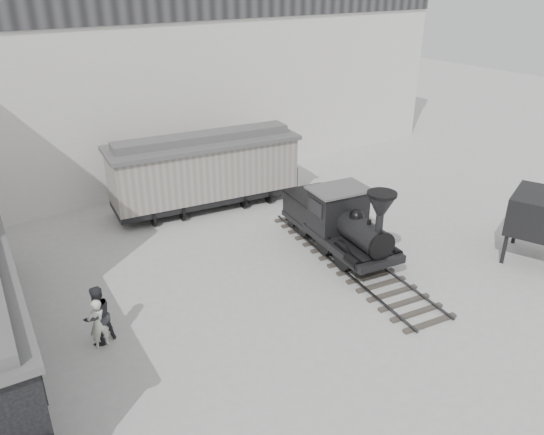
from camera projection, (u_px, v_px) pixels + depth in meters
ground at (372, 315)px, 17.17m from camera, size 90.00×90.00×0.00m
north_wall at (167, 73)px, 26.06m from camera, size 34.00×2.51×11.00m
locomotive at (342, 225)px, 20.40m from camera, size 3.33×9.59×3.32m
boxcar at (204, 169)px, 24.29m from camera, size 8.97×3.79×3.56m
visitor_a at (98, 323)px, 15.40m from camera, size 0.63×0.45×1.63m
visitor_b at (98, 316)px, 15.53m from camera, size 1.11×0.99×1.89m
coal_hopper at (539, 218)px, 19.84m from camera, size 3.00×2.75×2.65m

